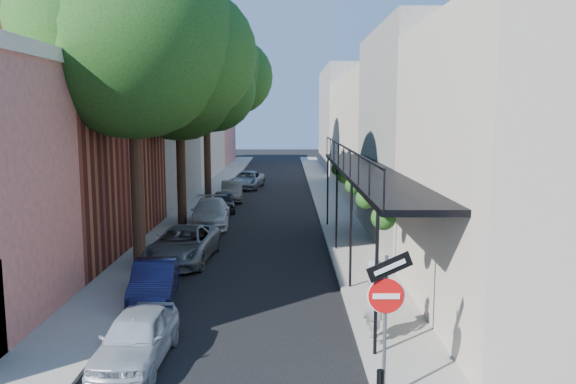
{
  "coord_description": "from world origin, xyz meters",
  "views": [
    {
      "loc": [
        1.33,
        -9.0,
        5.46
      ],
      "look_at": [
        1.36,
        10.23,
        2.8
      ],
      "focal_mm": 35.0,
      "sensor_mm": 36.0,
      "label": 1
    }
  ],
  "objects_px": {
    "parked_car_e": "(223,201)",
    "pedestrian": "(375,300)",
    "oak_far": "(213,70)",
    "parked_car_b": "(155,281)",
    "oak_near": "(147,42)",
    "parked_car_g": "(247,180)",
    "parked_car_c": "(183,245)",
    "oak_mid": "(188,81)",
    "parked_car_a": "(136,338)",
    "parked_car_d": "(210,213)",
    "parked_car_f": "(232,191)",
    "sign_post": "(386,302)"
  },
  "relations": [
    {
      "from": "oak_near",
      "to": "parked_car_e",
      "type": "xyz_separation_m",
      "value": [
        1.06,
        12.27,
        -7.3
      ]
    },
    {
      "from": "oak_far",
      "to": "parked_car_b",
      "type": "relative_size",
      "value": 3.41
    },
    {
      "from": "oak_mid",
      "to": "pedestrian",
      "type": "distance_m",
      "value": 17.07
    },
    {
      "from": "oak_far",
      "to": "parked_car_g",
      "type": "height_order",
      "value": "oak_far"
    },
    {
      "from": "sign_post",
      "to": "pedestrian",
      "type": "bearing_deg",
      "value": 85.03
    },
    {
      "from": "parked_car_b",
      "to": "parked_car_c",
      "type": "relative_size",
      "value": 0.75
    },
    {
      "from": "parked_car_a",
      "to": "parked_car_b",
      "type": "relative_size",
      "value": 0.98
    },
    {
      "from": "parked_car_b",
      "to": "oak_mid",
      "type": "bearing_deg",
      "value": 87.3
    },
    {
      "from": "parked_car_a",
      "to": "parked_car_e",
      "type": "relative_size",
      "value": 1.01
    },
    {
      "from": "oak_near",
      "to": "parked_car_f",
      "type": "height_order",
      "value": "oak_near"
    },
    {
      "from": "oak_near",
      "to": "parked_car_e",
      "type": "relative_size",
      "value": 3.39
    },
    {
      "from": "parked_car_b",
      "to": "oak_far",
      "type": "bearing_deg",
      "value": 85.24
    },
    {
      "from": "parked_car_f",
      "to": "parked_car_g",
      "type": "bearing_deg",
      "value": 80.05
    },
    {
      "from": "sign_post",
      "to": "oak_far",
      "type": "bearing_deg",
      "value": 103.91
    },
    {
      "from": "oak_near",
      "to": "parked_car_b",
      "type": "relative_size",
      "value": 3.27
    },
    {
      "from": "oak_mid",
      "to": "parked_car_d",
      "type": "bearing_deg",
      "value": 3.93
    },
    {
      "from": "oak_far",
      "to": "parked_car_b",
      "type": "bearing_deg",
      "value": -87.86
    },
    {
      "from": "parked_car_a",
      "to": "pedestrian",
      "type": "relative_size",
      "value": 1.7
    },
    {
      "from": "parked_car_e",
      "to": "pedestrian",
      "type": "height_order",
      "value": "pedestrian"
    },
    {
      "from": "oak_near",
      "to": "oak_far",
      "type": "xyz_separation_m",
      "value": [
        0.01,
        17.01,
        0.38
      ]
    },
    {
      "from": "oak_near",
      "to": "pedestrian",
      "type": "height_order",
      "value": "oak_near"
    },
    {
      "from": "sign_post",
      "to": "parked_car_d",
      "type": "relative_size",
      "value": 0.66
    },
    {
      "from": "oak_mid",
      "to": "parked_car_f",
      "type": "relative_size",
      "value": 2.69
    },
    {
      "from": "oak_near",
      "to": "parked_car_e",
      "type": "distance_m",
      "value": 14.32
    },
    {
      "from": "sign_post",
      "to": "parked_car_e",
      "type": "height_order",
      "value": "sign_post"
    },
    {
      "from": "oak_mid",
      "to": "parked_car_d",
      "type": "xyz_separation_m",
      "value": [
        0.96,
        0.07,
        -6.4
      ]
    },
    {
      "from": "parked_car_e",
      "to": "pedestrian",
      "type": "distance_m",
      "value": 19.64
    },
    {
      "from": "sign_post",
      "to": "pedestrian",
      "type": "height_order",
      "value": "sign_post"
    },
    {
      "from": "pedestrian",
      "to": "oak_mid",
      "type": "bearing_deg",
      "value": 13.03
    },
    {
      "from": "parked_car_c",
      "to": "parked_car_a",
      "type": "bearing_deg",
      "value": -81.78
    },
    {
      "from": "pedestrian",
      "to": "parked_car_g",
      "type": "bearing_deg",
      "value": -2.21
    },
    {
      "from": "sign_post",
      "to": "oak_near",
      "type": "relative_size",
      "value": 0.26
    },
    {
      "from": "sign_post",
      "to": "oak_far",
      "type": "distance_m",
      "value": 27.8
    },
    {
      "from": "parked_car_a",
      "to": "oak_far",
      "type": "bearing_deg",
      "value": 94.9
    },
    {
      "from": "oak_far",
      "to": "pedestrian",
      "type": "height_order",
      "value": "oak_far"
    },
    {
      "from": "oak_near",
      "to": "parked_car_a",
      "type": "xyz_separation_m",
      "value": [
        1.37,
        -7.44,
        -7.3
      ]
    },
    {
      "from": "parked_car_a",
      "to": "parked_car_c",
      "type": "height_order",
      "value": "parked_car_c"
    },
    {
      "from": "parked_car_f",
      "to": "parked_car_e",
      "type": "bearing_deg",
      "value": -96.76
    },
    {
      "from": "oak_near",
      "to": "parked_car_g",
      "type": "xyz_separation_m",
      "value": [
        1.7,
        22.27,
        -7.25
      ]
    },
    {
      "from": "parked_car_c",
      "to": "parked_car_f",
      "type": "height_order",
      "value": "parked_car_c"
    },
    {
      "from": "oak_near",
      "to": "pedestrian",
      "type": "bearing_deg",
      "value": -43.88
    },
    {
      "from": "oak_near",
      "to": "oak_far",
      "type": "relative_size",
      "value": 0.96
    },
    {
      "from": "parked_car_b",
      "to": "parked_car_c",
      "type": "bearing_deg",
      "value": 82.67
    },
    {
      "from": "parked_car_f",
      "to": "parked_car_c",
      "type": "bearing_deg",
      "value": -96.48
    },
    {
      "from": "oak_mid",
      "to": "parked_car_c",
      "type": "bearing_deg",
      "value": -82.83
    },
    {
      "from": "parked_car_d",
      "to": "parked_car_g",
      "type": "distance_m",
      "value": 14.26
    },
    {
      "from": "oak_near",
      "to": "parked_car_d",
      "type": "xyz_separation_m",
      "value": [
        0.91,
        8.04,
        -7.22
      ]
    },
    {
      "from": "parked_car_c",
      "to": "oak_mid",
      "type": "bearing_deg",
      "value": 101.63
    },
    {
      "from": "parked_car_f",
      "to": "pedestrian",
      "type": "distance_m",
      "value": 23.34
    },
    {
      "from": "sign_post",
      "to": "parked_car_d",
      "type": "bearing_deg",
      "value": 107.97
    }
  ]
}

